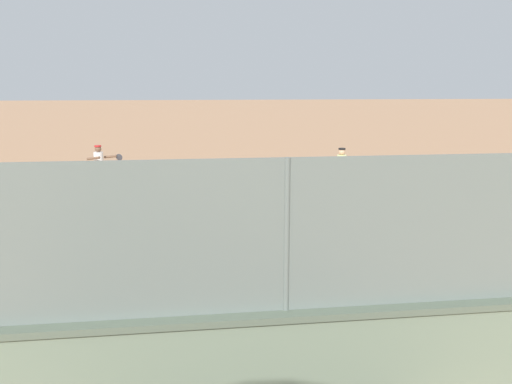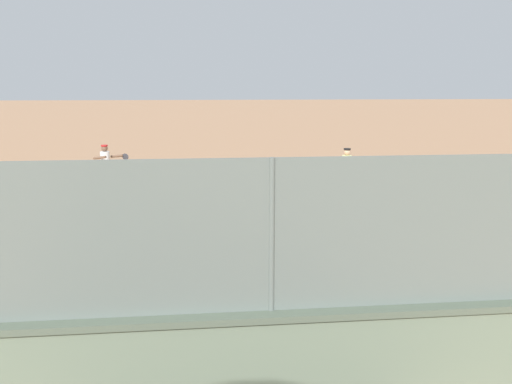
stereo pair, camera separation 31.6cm
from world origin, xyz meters
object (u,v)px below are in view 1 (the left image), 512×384
Objects in this scene: player_near_wall_returning at (341,167)px; sports_ball at (134,164)px; spare_ball_by_wall at (344,327)px; player_baseline_waiting at (100,164)px; player_at_service_line at (405,210)px.

sports_ball is at bearing -1.58° from player_near_wall_returning.
player_baseline_waiting is at bearing -64.89° from spare_ball_by_wall.
player_baseline_waiting reaches higher than player_near_wall_returning.
spare_ball_by_wall is at bearing 115.11° from player_baseline_waiting.
player_near_wall_returning is at bearing 167.57° from player_baseline_waiting.
sports_ball reaches higher than spare_ball_by_wall.
spare_ball_by_wall is at bearing 112.19° from sports_ball.
player_at_service_line is (0.19, 5.90, -0.13)m from player_near_wall_returning.
player_near_wall_returning reaches higher than spare_ball_by_wall.
player_near_wall_returning is 10.55m from spare_ball_by_wall.
player_at_service_line is 5.09m from spare_ball_by_wall.
sports_ball is (-1.42, 1.69, 0.24)m from player_baseline_waiting.
player_at_service_line is 16.36× the size of spare_ball_by_wall.
spare_ball_by_wall is at bearing 73.62° from player_near_wall_returning.
player_baseline_waiting is 8.78m from player_near_wall_returning.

